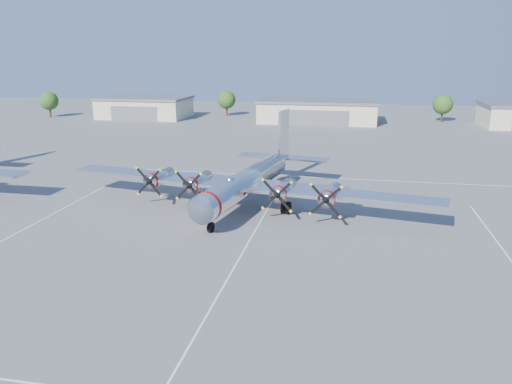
% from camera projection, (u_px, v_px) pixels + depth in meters
% --- Properties ---
extents(ground, '(260.00, 260.00, 0.00)m').
position_uv_depth(ground, '(250.00, 241.00, 45.24)').
color(ground, '#5A5A5D').
rests_on(ground, ground).
extents(parking_lines, '(60.00, 50.08, 0.01)m').
position_uv_depth(parking_lines, '(245.00, 248.00, 43.58)').
color(parking_lines, silver).
rests_on(parking_lines, ground).
extents(hangar_west, '(22.60, 14.60, 5.40)m').
position_uv_depth(hangar_west, '(145.00, 107.00, 130.26)').
color(hangar_west, beige).
rests_on(hangar_west, ground).
extents(hangar_center, '(28.60, 14.60, 5.40)m').
position_uv_depth(hangar_center, '(318.00, 111.00, 121.97)').
color(hangar_center, beige).
rests_on(hangar_center, ground).
extents(tree_far_west, '(4.80, 4.80, 6.64)m').
position_uv_depth(tree_far_west, '(49.00, 101.00, 130.72)').
color(tree_far_west, '#382619').
rests_on(tree_far_west, ground).
extents(tree_west, '(4.80, 4.80, 6.64)m').
position_uv_depth(tree_west, '(227.00, 100.00, 133.77)').
color(tree_west, '#382619').
rests_on(tree_west, ground).
extents(tree_east, '(4.80, 4.80, 6.64)m').
position_uv_depth(tree_east, '(443.00, 105.00, 121.74)').
color(tree_east, '#382619').
rests_on(tree_east, ground).
extents(main_bomber_b29, '(46.11, 35.43, 9.23)m').
position_uv_depth(main_bomber_b29, '(249.00, 204.00, 56.10)').
color(main_bomber_b29, silver).
rests_on(main_bomber_b29, ground).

